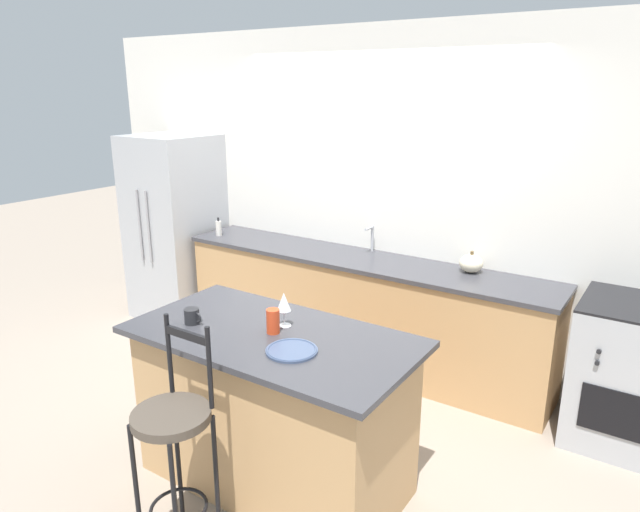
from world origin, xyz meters
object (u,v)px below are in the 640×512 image
Objects in this scene: oven_range at (639,377)px; dinner_plate at (292,350)px; refrigerator at (176,227)px; soap_bottle at (219,228)px; coffee_mug at (192,316)px; wine_glass at (284,303)px; bar_stool_near at (174,437)px; tumbler_cup at (273,321)px; pumpkin_decoration at (471,263)px.

oven_range is 2.29m from dinner_plate.
soap_bottle is (0.59, -0.02, 0.08)m from refrigerator.
soap_bottle is at bearing 129.16° from coffee_mug.
wine_glass is 1.18× the size of soap_bottle.
refrigerator is at bearing 147.80° from dinner_plate.
wine_glass is (-1.70, -1.45, 0.61)m from oven_range.
bar_stool_near reaches higher than dinner_plate.
dinner_plate is at bearing 60.12° from bar_stool_near.
bar_stool_near reaches higher than tumbler_cup.
refrigerator is 10.62× the size of soap_bottle.
pumpkin_decoration reaches higher than coffee_mug.
tumbler_cup is 0.81× the size of soap_bottle.
wine_glass is at bearing -30.51° from refrigerator.
oven_range is 2.80m from coffee_mug.
coffee_mug is at bearing -40.81° from refrigerator.
oven_range is at bearing 1.02° from soap_bottle.
soap_bottle is (-1.80, 1.39, -0.11)m from wine_glass.
dinner_plate is 1.53× the size of pumpkin_decoration.
coffee_mug is at bearing -178.17° from dinner_plate.
refrigerator is at bearing 136.58° from bar_stool_near.
refrigerator is 4.11m from oven_range.
tumbler_cup is (0.46, 0.15, 0.02)m from coffee_mug.
bar_stool_near is 2.78m from soap_bottle.
refrigerator is at bearing -179.40° from oven_range.
oven_range is 2.36m from tumbler_cup.
refrigerator is 10.24× the size of pumpkin_decoration.
refrigerator is 9.03× the size of wine_glass.
oven_range is at bearing 38.38° from coffee_mug.
soap_bottle is at bearing 140.35° from tumbler_cup.
dinner_plate is 2.31× the size of coffee_mug.
wine_glass reaches higher than tumbler_cup.
dinner_plate is at bearing -131.19° from oven_range.
bar_stool_near reaches higher than soap_bottle.
refrigerator is 3.18m from bar_stool_near.
wine_glass reaches higher than dinner_plate.
wine_glass is at bearing 92.71° from tumbler_cup.
dinner_plate is 1.35× the size of wine_glass.
bar_stool_near is 7.05× the size of soap_bottle.
refrigerator reaches higher than pumpkin_decoration.
bar_stool_near reaches higher than pumpkin_decoration.
refrigerator reaches higher than soap_bottle.
bar_stool_near is 6.79× the size of pumpkin_decoration.
dinner_plate is at bearing -98.75° from pumpkin_decoration.
bar_stool_near is (2.30, -2.18, -0.27)m from refrigerator.
refrigerator is at bearing 147.67° from tumbler_cup.
dinner_plate is 1.59× the size of soap_bottle.
oven_range is at bearing 48.81° from dinner_plate.
oven_range is 5.44× the size of pumpkin_decoration.
coffee_mug is at bearing 126.04° from bar_stool_near.
refrigerator is at bearing 178.11° from soap_bottle.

